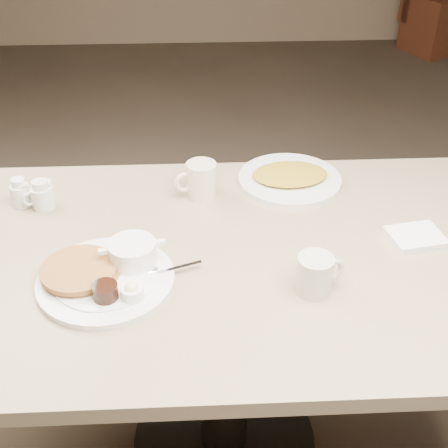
{
  "coord_description": "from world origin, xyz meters",
  "views": [
    {
      "loc": [
        -0.06,
        -1.14,
        1.62
      ],
      "look_at": [
        0.0,
        0.02,
        0.82
      ],
      "focal_mm": 47.57,
      "sensor_mm": 36.0,
      "label": 1
    }
  ],
  "objects_px": {
    "main_plate": "(107,272)",
    "coffee_mug_near": "(316,274)",
    "creamer_left": "(42,195)",
    "diner_table": "(224,305)",
    "coffee_mug_far": "(200,180)",
    "creamer_right": "(20,193)",
    "hash_plate": "(290,178)"
  },
  "relations": [
    {
      "from": "main_plate",
      "to": "coffee_mug_near",
      "type": "distance_m",
      "value": 0.47
    },
    {
      "from": "creamer_left",
      "to": "diner_table",
      "type": "bearing_deg",
      "value": -25.39
    },
    {
      "from": "diner_table",
      "to": "coffee_mug_far",
      "type": "xyz_separation_m",
      "value": [
        -0.05,
        0.26,
        0.22
      ]
    },
    {
      "from": "coffee_mug_near",
      "to": "creamer_left",
      "type": "bearing_deg",
      "value": 150.86
    },
    {
      "from": "coffee_mug_far",
      "to": "creamer_right",
      "type": "distance_m",
      "value": 0.48
    },
    {
      "from": "main_plate",
      "to": "coffee_mug_near",
      "type": "relative_size",
      "value": 3.29
    },
    {
      "from": "main_plate",
      "to": "hash_plate",
      "type": "height_order",
      "value": "main_plate"
    },
    {
      "from": "hash_plate",
      "to": "creamer_left",
      "type": "bearing_deg",
      "value": -171.49
    },
    {
      "from": "diner_table",
      "to": "creamer_left",
      "type": "xyz_separation_m",
      "value": [
        -0.48,
        0.23,
        0.21
      ]
    },
    {
      "from": "diner_table",
      "to": "creamer_right",
      "type": "relative_size",
      "value": 18.75
    },
    {
      "from": "diner_table",
      "to": "main_plate",
      "type": "height_order",
      "value": "main_plate"
    },
    {
      "from": "coffee_mug_far",
      "to": "hash_plate",
      "type": "bearing_deg",
      "value": 14.09
    },
    {
      "from": "coffee_mug_far",
      "to": "creamer_right",
      "type": "xyz_separation_m",
      "value": [
        -0.48,
        -0.02,
        -0.01
      ]
    },
    {
      "from": "coffee_mug_far",
      "to": "creamer_left",
      "type": "xyz_separation_m",
      "value": [
        -0.42,
        -0.04,
        -0.01
      ]
    },
    {
      "from": "main_plate",
      "to": "coffee_mug_far",
      "type": "height_order",
      "value": "coffee_mug_far"
    },
    {
      "from": "diner_table",
      "to": "creamer_left",
      "type": "relative_size",
      "value": 17.65
    },
    {
      "from": "main_plate",
      "to": "creamer_left",
      "type": "xyz_separation_m",
      "value": [
        -0.21,
        0.32,
        0.01
      ]
    },
    {
      "from": "creamer_left",
      "to": "creamer_right",
      "type": "distance_m",
      "value": 0.06
    },
    {
      "from": "coffee_mug_near",
      "to": "creamer_right",
      "type": "height_order",
      "value": "coffee_mug_near"
    },
    {
      "from": "diner_table",
      "to": "hash_plate",
      "type": "bearing_deg",
      "value": 58.14
    },
    {
      "from": "diner_table",
      "to": "creamer_right",
      "type": "distance_m",
      "value": 0.62
    },
    {
      "from": "creamer_right",
      "to": "hash_plate",
      "type": "height_order",
      "value": "creamer_right"
    },
    {
      "from": "main_plate",
      "to": "coffee_mug_near",
      "type": "bearing_deg",
      "value": -7.19
    },
    {
      "from": "diner_table",
      "to": "hash_plate",
      "type": "relative_size",
      "value": 4.73
    },
    {
      "from": "coffee_mug_near",
      "to": "creamer_left",
      "type": "height_order",
      "value": "coffee_mug_near"
    },
    {
      "from": "coffee_mug_near",
      "to": "hash_plate",
      "type": "bearing_deg",
      "value": 88.63
    },
    {
      "from": "coffee_mug_far",
      "to": "hash_plate",
      "type": "relative_size",
      "value": 0.4
    },
    {
      "from": "diner_table",
      "to": "creamer_left",
      "type": "height_order",
      "value": "creamer_left"
    },
    {
      "from": "coffee_mug_far",
      "to": "creamer_right",
      "type": "bearing_deg",
      "value": -177.24
    },
    {
      "from": "coffee_mug_far",
      "to": "coffee_mug_near",
      "type": "bearing_deg",
      "value": -59.11
    },
    {
      "from": "hash_plate",
      "to": "main_plate",
      "type": "bearing_deg",
      "value": -138.57
    },
    {
      "from": "creamer_right",
      "to": "creamer_left",
      "type": "bearing_deg",
      "value": -13.2
    }
  ]
}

